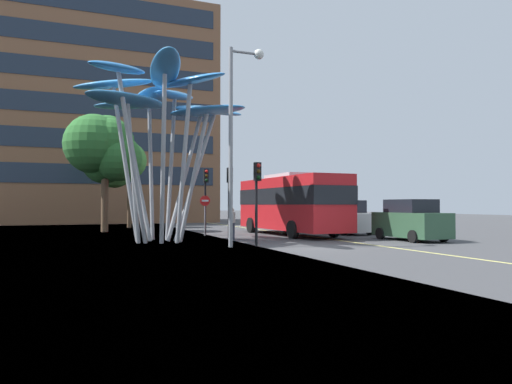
{
  "coord_description": "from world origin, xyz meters",
  "views": [
    {
      "loc": [
        -9.67,
        -18.05,
        1.8
      ],
      "look_at": [
        -0.22,
        6.43,
        2.5
      ],
      "focal_mm": 33.18,
      "sensor_mm": 36.0,
      "label": 1
    }
  ],
  "objects_px": {
    "street_lamp": "(238,121)",
    "traffic_light_kerb_far": "(230,187)",
    "leaf_sculpture": "(163,104)",
    "car_parked_far": "(295,215)",
    "traffic_light_island_mid": "(206,187)",
    "red_bus": "(291,202)",
    "no_entry_sign": "(205,209)",
    "pedestrian": "(232,224)",
    "car_parked_near": "(411,221)",
    "traffic_light_kerb_near": "(257,185)",
    "car_side_street": "(270,214)",
    "car_parked_mid": "(345,218)"
  },
  "relations": [
    {
      "from": "red_bus",
      "to": "car_parked_mid",
      "type": "height_order",
      "value": "red_bus"
    },
    {
      "from": "traffic_light_kerb_far",
      "to": "car_parked_mid",
      "type": "relative_size",
      "value": 0.91
    },
    {
      "from": "car_parked_near",
      "to": "car_parked_mid",
      "type": "bearing_deg",
      "value": 91.95
    },
    {
      "from": "traffic_light_kerb_near",
      "to": "red_bus",
      "type": "bearing_deg",
      "value": 54.28
    },
    {
      "from": "leaf_sculpture",
      "to": "car_parked_far",
      "type": "distance_m",
      "value": 15.97
    },
    {
      "from": "traffic_light_island_mid",
      "to": "car_side_street",
      "type": "height_order",
      "value": "traffic_light_island_mid"
    },
    {
      "from": "car_side_street",
      "to": "traffic_light_kerb_near",
      "type": "bearing_deg",
      "value": -114.33
    },
    {
      "from": "car_parked_near",
      "to": "no_entry_sign",
      "type": "height_order",
      "value": "no_entry_sign"
    },
    {
      "from": "red_bus",
      "to": "no_entry_sign",
      "type": "bearing_deg",
      "value": 167.35
    },
    {
      "from": "car_parked_mid",
      "to": "car_side_street",
      "type": "distance_m",
      "value": 12.96
    },
    {
      "from": "street_lamp",
      "to": "traffic_light_kerb_far",
      "type": "bearing_deg",
      "value": 75.87
    },
    {
      "from": "leaf_sculpture",
      "to": "car_parked_mid",
      "type": "height_order",
      "value": "leaf_sculpture"
    },
    {
      "from": "car_side_street",
      "to": "pedestrian",
      "type": "distance_m",
      "value": 17.23
    },
    {
      "from": "traffic_light_island_mid",
      "to": "car_parked_far",
      "type": "distance_m",
      "value": 10.1
    },
    {
      "from": "car_parked_mid",
      "to": "traffic_light_island_mid",
      "type": "bearing_deg",
      "value": 167.28
    },
    {
      "from": "car_parked_far",
      "to": "street_lamp",
      "type": "xyz_separation_m",
      "value": [
        -9.15,
        -13.43,
        4.34
      ]
    },
    {
      "from": "leaf_sculpture",
      "to": "car_parked_far",
      "type": "relative_size",
      "value": 2.17
    },
    {
      "from": "leaf_sculpture",
      "to": "red_bus",
      "type": "bearing_deg",
      "value": 16.18
    },
    {
      "from": "pedestrian",
      "to": "car_parked_mid",
      "type": "bearing_deg",
      "value": 14.45
    },
    {
      "from": "pedestrian",
      "to": "car_parked_far",
      "type": "bearing_deg",
      "value": 49.04
    },
    {
      "from": "leaf_sculpture",
      "to": "pedestrian",
      "type": "xyz_separation_m",
      "value": [
        3.6,
        0.06,
        -5.91
      ]
    },
    {
      "from": "traffic_light_kerb_near",
      "to": "car_side_street",
      "type": "height_order",
      "value": "traffic_light_kerb_near"
    },
    {
      "from": "traffic_light_island_mid",
      "to": "no_entry_sign",
      "type": "distance_m",
      "value": 1.4
    },
    {
      "from": "traffic_light_island_mid",
      "to": "street_lamp",
      "type": "distance_m",
      "value": 8.53
    },
    {
      "from": "car_parked_far",
      "to": "red_bus",
      "type": "bearing_deg",
      "value": -117.49
    },
    {
      "from": "car_parked_mid",
      "to": "leaf_sculpture",
      "type": "bearing_deg",
      "value": -169.65
    },
    {
      "from": "traffic_light_kerb_near",
      "to": "leaf_sculpture",
      "type": "bearing_deg",
      "value": 129.21
    },
    {
      "from": "car_side_street",
      "to": "street_lamp",
      "type": "xyz_separation_m",
      "value": [
        -9.55,
        -19.17,
        4.39
      ]
    },
    {
      "from": "traffic_light_kerb_far",
      "to": "pedestrian",
      "type": "bearing_deg",
      "value": -101.07
    },
    {
      "from": "red_bus",
      "to": "car_side_street",
      "type": "height_order",
      "value": "red_bus"
    },
    {
      "from": "car_parked_far",
      "to": "no_entry_sign",
      "type": "bearing_deg",
      "value": -145.51
    },
    {
      "from": "street_lamp",
      "to": "no_entry_sign",
      "type": "xyz_separation_m",
      "value": [
        0.57,
        7.53,
        -3.82
      ]
    },
    {
      "from": "traffic_light_kerb_near",
      "to": "car_parked_far",
      "type": "height_order",
      "value": "traffic_light_kerb_near"
    },
    {
      "from": "street_lamp",
      "to": "pedestrian",
      "type": "xyz_separation_m",
      "value": [
        1.11,
        4.16,
        -4.56
      ]
    },
    {
      "from": "car_parked_near",
      "to": "car_parked_mid",
      "type": "distance_m",
      "value": 5.87
    },
    {
      "from": "red_bus",
      "to": "traffic_light_kerb_near",
      "type": "xyz_separation_m",
      "value": [
        -4.64,
        -6.45,
        0.65
      ]
    },
    {
      "from": "traffic_light_kerb_far",
      "to": "car_parked_mid",
      "type": "height_order",
      "value": "traffic_light_kerb_far"
    },
    {
      "from": "traffic_light_kerb_near",
      "to": "car_parked_near",
      "type": "distance_m",
      "value": 8.6
    },
    {
      "from": "car_parked_far",
      "to": "car_side_street",
      "type": "distance_m",
      "value": 5.76
    },
    {
      "from": "red_bus",
      "to": "no_entry_sign",
      "type": "distance_m",
      "value": 5.08
    },
    {
      "from": "leaf_sculpture",
      "to": "car_side_street",
      "type": "distance_m",
      "value": 20.13
    },
    {
      "from": "car_parked_far",
      "to": "street_lamp",
      "type": "relative_size",
      "value": 0.48
    },
    {
      "from": "traffic_light_kerb_near",
      "to": "car_side_street",
      "type": "relative_size",
      "value": 0.82
    },
    {
      "from": "car_parked_near",
      "to": "no_entry_sign",
      "type": "distance_m",
      "value": 11.32
    },
    {
      "from": "car_parked_near",
      "to": "car_side_street",
      "type": "relative_size",
      "value": 0.93
    },
    {
      "from": "car_parked_mid",
      "to": "no_entry_sign",
      "type": "distance_m",
      "value": 8.66
    },
    {
      "from": "pedestrian",
      "to": "no_entry_sign",
      "type": "distance_m",
      "value": 3.49
    },
    {
      "from": "traffic_light_island_mid",
      "to": "car_parked_near",
      "type": "bearing_deg",
      "value": -42.22
    },
    {
      "from": "pedestrian",
      "to": "car_side_street",
      "type": "bearing_deg",
      "value": 60.65
    },
    {
      "from": "car_parked_mid",
      "to": "traffic_light_kerb_far",
      "type": "bearing_deg",
      "value": -172.62
    }
  ]
}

